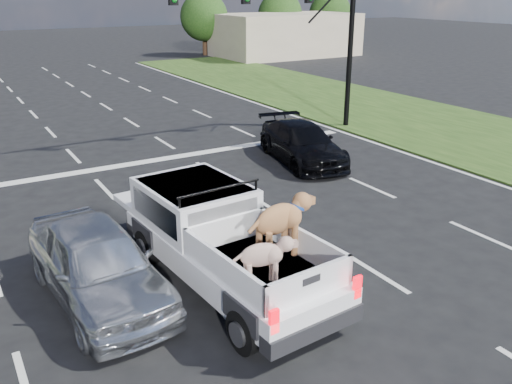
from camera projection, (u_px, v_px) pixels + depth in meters
ground at (308, 295)px, 10.68m from camera, size 160.00×160.00×0.00m
road_markings at (178, 193)px, 15.96m from camera, size 17.75×60.00×0.01m
grass_shoulder_right at (484, 138)px, 21.70m from camera, size 8.00×60.00×0.06m
traffic_signal at (304, 14)px, 20.90m from camera, size 9.11×0.31×7.00m
building_right at (285, 35)px, 47.91m from camera, size 12.00×7.00×3.60m
tree_far_d at (204, 17)px, 47.74m from camera, size 4.20×4.20×5.40m
tree_far_e at (280, 15)px, 51.56m from camera, size 4.20×4.20×5.40m
tree_far_f at (330, 13)px, 54.42m from camera, size 4.20×4.20×5.40m
pickup_truck at (223, 239)px, 10.81m from camera, size 2.57×5.62×2.06m
silver_sedan at (98, 264)px, 10.27m from camera, size 2.12×4.62×1.53m
black_coupe at (302, 143)px, 18.67m from camera, size 2.72×4.86×1.33m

